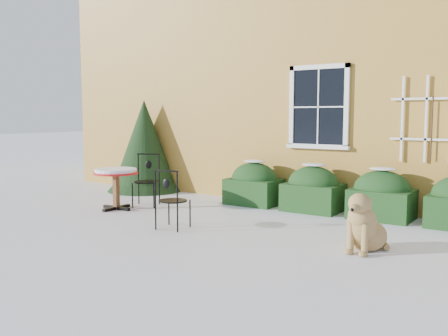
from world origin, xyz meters
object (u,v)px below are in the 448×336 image
Objects in this scene: patio_chair_far at (147,180)px; dog at (364,227)px; evergreen_shrub at (145,154)px; bistro_table at (116,176)px; patio_chair_near at (172,199)px.

dog is at bearing -38.00° from patio_chair_far.
bistro_table is at bearing -60.13° from evergreen_shrub.
evergreen_shrub is 2.55× the size of bistro_table.
dog is (4.95, -0.29, -0.33)m from bistro_table.
patio_chair_far is (1.43, -1.50, -0.36)m from evergreen_shrub.
evergreen_shrub reaches higher than dog.
patio_chair_far reaches higher than bistro_table.
bistro_table is at bearing -135.23° from patio_chair_far.
patio_chair_far is at bearing 172.16° from dog.
evergreen_shrub is 2.26× the size of patio_chair_near.
evergreen_shrub is 2.47m from bistro_table.
bistro_table is 0.68m from patio_chair_far.
bistro_table is 0.82× the size of patio_chair_far.
evergreen_shrub is 2.37× the size of dog.
evergreen_shrub is at bearing 161.77° from dog.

